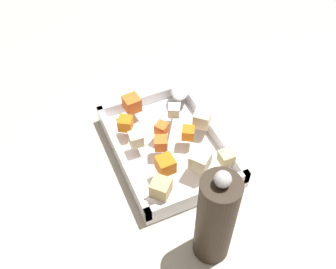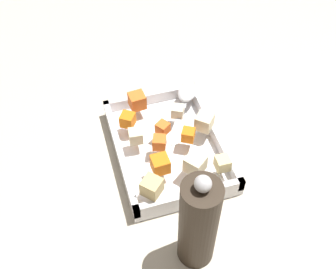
{
  "view_description": "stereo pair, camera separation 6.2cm",
  "coord_description": "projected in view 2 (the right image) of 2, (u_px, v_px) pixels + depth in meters",
  "views": [
    {
      "loc": [
        0.47,
        -0.22,
        0.63
      ],
      "look_at": [
        0.01,
        -0.02,
        0.05
      ],
      "focal_mm": 42.15,
      "sensor_mm": 36.0,
      "label": 1
    },
    {
      "loc": [
        0.49,
        -0.17,
        0.63
      ],
      "look_at": [
        0.01,
        -0.02,
        0.05
      ],
      "focal_mm": 42.15,
      "sensor_mm": 36.0,
      "label": 2
    }
  ],
  "objects": [
    {
      "name": "carrot_chunk_heap_top",
      "position": [
        160.0,
        164.0,
        0.71
      ],
      "size": [
        0.03,
        0.03,
        0.03
      ],
      "primitive_type": "cube",
      "rotation": [
        0.0,
        0.0,
        4.76
      ],
      "color": "orange",
      "rests_on": "baking_dish"
    },
    {
      "name": "potato_chunk_front_center",
      "position": [
        204.0,
        122.0,
        0.78
      ],
      "size": [
        0.04,
        0.04,
        0.03
      ],
      "primitive_type": "cube",
      "rotation": [
        0.0,
        0.0,
        2.41
      ],
      "color": "beige",
      "rests_on": "baking_dish"
    },
    {
      "name": "carrot_chunk_far_left",
      "position": [
        159.0,
        142.0,
        0.75
      ],
      "size": [
        0.03,
        0.03,
        0.02
      ],
      "primitive_type": "cube",
      "rotation": [
        0.0,
        0.0,
        5.91
      ],
      "color": "orange",
      "rests_on": "baking_dish"
    },
    {
      "name": "potato_chunk_heap_side",
      "position": [
        136.0,
        136.0,
        0.76
      ],
      "size": [
        0.03,
        0.03,
        0.03
      ],
      "primitive_type": "cube",
      "rotation": [
        0.0,
        0.0,
        6.2
      ],
      "color": "beige",
      "rests_on": "baking_dish"
    },
    {
      "name": "carrot_chunk_corner_ne",
      "position": [
        137.0,
        101.0,
        0.82
      ],
      "size": [
        0.03,
        0.03,
        0.03
      ],
      "primitive_type": "cube",
      "rotation": [
        0.0,
        0.0,
        4.81
      ],
      "color": "orange",
      "rests_on": "baking_dish"
    },
    {
      "name": "ground_plane",
      "position": [
        176.0,
        147.0,
        0.81
      ],
      "size": [
        4.0,
        4.0,
        0.0
      ],
      "primitive_type": "plane",
      "color": "#BCB29E"
    },
    {
      "name": "carrot_chunk_mid_left",
      "position": [
        188.0,
        135.0,
        0.76
      ],
      "size": [
        0.03,
        0.03,
        0.02
      ],
      "primitive_type": "cube",
      "rotation": [
        0.0,
        0.0,
        4.18
      ],
      "color": "orange",
      "rests_on": "baking_dish"
    },
    {
      "name": "potato_chunk_back_center",
      "position": [
        223.0,
        163.0,
        0.72
      ],
      "size": [
        0.03,
        0.03,
        0.03
      ],
      "primitive_type": "cube",
      "rotation": [
        0.0,
        0.0,
        3.13
      ],
      "color": "#E0CC89",
      "rests_on": "baking_dish"
    },
    {
      "name": "carrot_chunk_corner_sw",
      "position": [
        128.0,
        120.0,
        0.79
      ],
      "size": [
        0.04,
        0.04,
        0.03
      ],
      "primitive_type": "cube",
      "rotation": [
        0.0,
        0.0,
        2.55
      ],
      "color": "orange",
      "rests_on": "baking_dish"
    },
    {
      "name": "potato_chunk_mid_right",
      "position": [
        152.0,
        187.0,
        0.68
      ],
      "size": [
        0.05,
        0.05,
        0.03
      ],
      "primitive_type": "cube",
      "rotation": [
        0.0,
        0.0,
        5.48
      ],
      "color": "tan",
      "rests_on": "baking_dish"
    },
    {
      "name": "baking_dish",
      "position": [
        168.0,
        147.0,
        0.79
      ],
      "size": [
        0.28,
        0.21,
        0.04
      ],
      "color": "silver",
      "rests_on": "ground_plane"
    },
    {
      "name": "pepper_mill",
      "position": [
        198.0,
        223.0,
        0.59
      ],
      "size": [
        0.06,
        0.06,
        0.21
      ],
      "color": "#2D2319",
      "rests_on": "ground_plane"
    },
    {
      "name": "potato_chunk_far_right",
      "position": [
        178.0,
        111.0,
        0.8
      ],
      "size": [
        0.03,
        0.03,
        0.02
      ],
      "primitive_type": "cube",
      "rotation": [
        0.0,
        0.0,
        1.08
      ],
      "color": "beige",
      "rests_on": "baking_dish"
    },
    {
      "name": "potato_chunk_rim_edge",
      "position": [
        195.0,
        164.0,
        0.71
      ],
      "size": [
        0.05,
        0.05,
        0.03
      ],
      "primitive_type": "cube",
      "rotation": [
        0.0,
        0.0,
        3.8
      ],
      "color": "beige",
      "rests_on": "baking_dish"
    },
    {
      "name": "carrot_chunk_near_left",
      "position": [
        163.0,
        128.0,
        0.78
      ],
      "size": [
        0.03,
        0.03,
        0.02
      ],
      "primitive_type": "cube",
      "rotation": [
        0.0,
        0.0,
        0.61
      ],
      "color": "orange",
      "rests_on": "baking_dish"
    },
    {
      "name": "serving_spoon",
      "position": [
        186.0,
        96.0,
        0.84
      ],
      "size": [
        0.19,
        0.14,
        0.02
      ],
      "rotation": [
        0.0,
        0.0,
        5.71
      ],
      "color": "silver",
      "rests_on": "baking_dish"
    }
  ]
}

